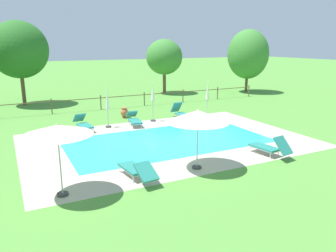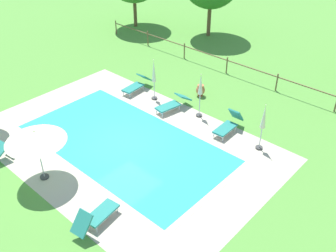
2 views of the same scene
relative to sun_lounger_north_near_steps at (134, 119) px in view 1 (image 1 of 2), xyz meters
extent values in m
plane|color=#518E38|center=(0.33, -3.68, -0.36)|extent=(160.00, 160.00, 0.00)
cube|color=#B2A893|center=(0.33, -3.68, -0.36)|extent=(13.56, 9.01, 0.01)
cube|color=#2DB7C6|center=(0.33, -3.68, -0.36)|extent=(9.70, 5.15, 0.01)
cube|color=#C0B59F|center=(0.33, -0.99, -0.35)|extent=(10.18, 0.24, 0.01)
cube|color=#C0B59F|center=(0.33, -6.38, -0.35)|extent=(10.18, 0.24, 0.01)
cube|color=#C0B59F|center=(5.30, -3.68, -0.35)|extent=(0.24, 5.15, 0.01)
cube|color=#C0B59F|center=(-4.64, -3.68, -0.35)|extent=(0.24, 5.15, 0.01)
cube|color=#237A70|center=(-0.05, -0.29, -0.05)|extent=(0.81, 1.38, 0.07)
cube|color=#237A70|center=(0.12, 0.70, 0.17)|extent=(0.72, 0.85, 0.49)
cube|color=silver|center=(-0.05, -0.29, -0.10)|extent=(0.78, 1.35, 0.04)
cylinder|color=silver|center=(0.11, -0.88, -0.22)|extent=(0.04, 0.04, 0.28)
cylinder|color=silver|center=(-0.39, -0.79, -0.22)|extent=(0.04, 0.04, 0.28)
cylinder|color=silver|center=(0.29, 0.21, -0.22)|extent=(0.04, 0.04, 0.28)
cylinder|color=silver|center=(-0.21, 0.30, -0.22)|extent=(0.04, 0.04, 0.28)
cube|color=#237A70|center=(3.18, -7.35, -0.05)|extent=(0.78, 1.37, 0.07)
cube|color=#237A70|center=(3.31, -8.27, 0.26)|extent=(0.68, 0.70, 0.66)
cube|color=silver|center=(3.18, -7.35, -0.10)|extent=(0.74, 1.34, 0.04)
cylinder|color=silver|center=(2.85, -6.84, -0.22)|extent=(0.04, 0.04, 0.28)
cylinder|color=silver|center=(3.35, -6.76, -0.22)|extent=(0.04, 0.04, 0.28)
cylinder|color=silver|center=(3.00, -7.93, -0.22)|extent=(0.04, 0.04, 0.28)
cylinder|color=silver|center=(3.51, -7.86, -0.22)|extent=(0.04, 0.04, 0.28)
cube|color=#237A70|center=(3.31, 0.00, -0.05)|extent=(0.65, 1.32, 0.07)
cube|color=#237A70|center=(3.27, 0.90, 0.29)|extent=(0.62, 0.58, 0.71)
cube|color=silver|center=(3.31, 0.00, -0.10)|extent=(0.62, 1.29, 0.04)
cylinder|color=silver|center=(3.58, -0.54, -0.22)|extent=(0.04, 0.04, 0.28)
cylinder|color=silver|center=(3.07, -0.56, -0.22)|extent=(0.04, 0.04, 0.28)
cylinder|color=silver|center=(3.54, 0.56, -0.22)|extent=(0.04, 0.04, 0.28)
cylinder|color=silver|center=(3.03, 0.54, -0.22)|extent=(0.04, 0.04, 0.28)
cube|color=#237A70|center=(-2.78, -7.10, -0.05)|extent=(0.74, 1.36, 0.07)
cube|color=#237A70|center=(-2.67, -8.11, 0.16)|extent=(0.68, 0.83, 0.47)
cube|color=silver|center=(-2.78, -7.10, -0.10)|extent=(0.70, 1.33, 0.04)
cylinder|color=silver|center=(-3.09, -6.58, -0.22)|extent=(0.04, 0.04, 0.28)
cylinder|color=silver|center=(-2.58, -6.52, -0.22)|extent=(0.04, 0.04, 0.28)
cylinder|color=silver|center=(-2.97, -7.68, -0.22)|extent=(0.04, 0.04, 0.28)
cylinder|color=silver|center=(-2.46, -7.62, -0.22)|extent=(0.04, 0.04, 0.28)
cube|color=#237A70|center=(-2.88, -0.08, -0.05)|extent=(0.71, 1.35, 0.07)
cube|color=#237A70|center=(-2.97, 0.90, 0.21)|extent=(0.66, 0.75, 0.57)
cube|color=silver|center=(-2.88, -0.08, -0.10)|extent=(0.68, 1.32, 0.04)
cylinder|color=silver|center=(-2.58, -0.61, -0.22)|extent=(0.04, 0.04, 0.28)
cylinder|color=silver|center=(-3.09, -0.65, -0.22)|extent=(0.04, 0.04, 0.28)
cylinder|color=silver|center=(-2.68, 0.49, -0.22)|extent=(0.04, 0.04, 0.28)
cylinder|color=silver|center=(-3.19, 0.45, -0.22)|extent=(0.04, 0.04, 0.28)
cylinder|color=#383838|center=(-0.30, -7.48, -0.32)|extent=(0.36, 0.36, 0.08)
cylinder|color=#B2B5B7|center=(-0.30, -7.48, 0.77)|extent=(0.04, 0.04, 2.26)
cone|color=beige|center=(-0.30, -7.48, 1.69)|extent=(2.33, 2.33, 0.45)
sphere|color=beige|center=(-0.30, -7.48, 1.92)|extent=(0.06, 0.06, 0.06)
cylinder|color=#383838|center=(-5.31, -7.58, -0.32)|extent=(0.36, 0.36, 0.08)
cylinder|color=#B2B5B7|center=(-5.31, -7.58, 0.78)|extent=(0.04, 0.04, 2.28)
cone|color=beige|center=(-5.31, -7.58, 1.78)|extent=(2.14, 2.14, 0.31)
sphere|color=beige|center=(-5.31, -7.58, 1.94)|extent=(0.06, 0.06, 0.06)
cylinder|color=#383838|center=(1.41, 0.45, -0.32)|extent=(0.32, 0.32, 0.08)
cylinder|color=#B2B5B7|center=(1.41, 0.45, 0.28)|extent=(0.04, 0.04, 1.28)
cone|color=beige|center=(1.41, 0.45, 1.44)|extent=(0.24, 0.24, 1.04)
sphere|color=beige|center=(1.41, 0.45, 1.98)|extent=(0.05, 0.05, 0.05)
cylinder|color=#383838|center=(-1.50, 0.20, -0.32)|extent=(0.32, 0.32, 0.08)
cylinder|color=#B2B5B7|center=(-1.50, 0.20, 0.17)|extent=(0.04, 0.04, 1.06)
cone|color=beige|center=(-1.50, 0.20, 1.32)|extent=(0.22, 0.22, 1.23)
sphere|color=beige|center=(-1.50, 0.20, 1.95)|extent=(0.05, 0.05, 0.05)
cylinder|color=#383838|center=(5.11, 0.10, -0.32)|extent=(0.32, 0.32, 0.08)
cylinder|color=#B2B5B7|center=(5.11, 0.10, 0.21)|extent=(0.04, 0.04, 1.14)
cone|color=beige|center=(5.11, 0.10, 1.33)|extent=(0.24, 0.24, 1.10)
sphere|color=beige|center=(5.11, 0.10, 1.90)|extent=(0.05, 0.05, 0.05)
cylinder|color=#B7663D|center=(0.14, 2.15, -0.32)|extent=(0.27, 0.27, 0.08)
ellipsoid|color=#B7663D|center=(0.14, 2.15, 0.00)|extent=(0.49, 0.49, 0.56)
cylinder|color=#B7663D|center=(0.14, 2.15, 0.27)|extent=(0.37, 0.37, 0.06)
cylinder|color=brown|center=(-3.85, 5.51, 0.16)|extent=(0.08, 0.08, 1.05)
cylinder|color=brown|center=(-0.46, 5.51, 0.16)|extent=(0.08, 0.08, 1.05)
cylinder|color=brown|center=(2.93, 5.51, 0.16)|extent=(0.08, 0.08, 1.05)
cylinder|color=brown|center=(6.33, 5.51, 0.16)|extent=(0.08, 0.08, 1.05)
cylinder|color=brown|center=(9.72, 5.51, 0.16)|extent=(0.08, 0.08, 1.05)
cylinder|color=brown|center=(13.11, 5.51, 0.16)|extent=(0.08, 0.08, 1.05)
cube|color=brown|center=(1.24, 5.51, 0.49)|extent=(23.74, 0.05, 0.05)
cylinder|color=brown|center=(-5.27, 10.01, 0.93)|extent=(0.28, 0.28, 2.59)
ellipsoid|color=#286623|center=(-5.27, 10.01, 3.83)|extent=(4.28, 4.28, 4.28)
cylinder|color=brown|center=(7.13, 10.59, 0.73)|extent=(0.30, 0.30, 2.19)
ellipsoid|color=#3D7F33|center=(7.13, 10.59, 3.06)|extent=(3.38, 3.38, 3.28)
cylinder|color=brown|center=(14.62, 7.70, 0.59)|extent=(0.26, 0.26, 1.90)
ellipsoid|color=#3D7F33|center=(14.62, 7.70, 3.28)|extent=(3.89, 3.89, 4.65)
camera|label=1|loc=(-6.61, -17.60, 4.30)|focal=35.18mm
camera|label=2|loc=(11.38, -12.90, 10.00)|focal=41.11mm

